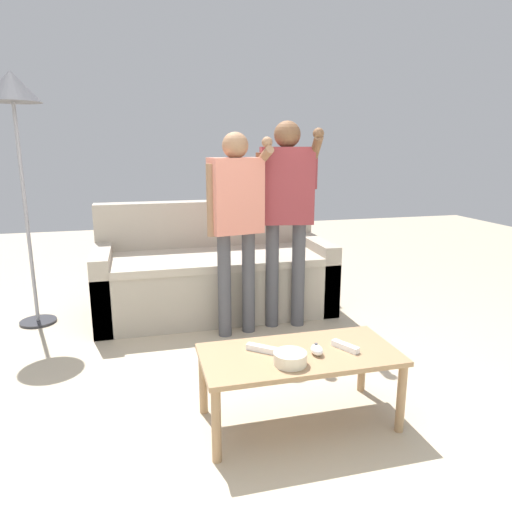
{
  "coord_description": "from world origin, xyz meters",
  "views": [
    {
      "loc": [
        -0.43,
        -2.24,
        1.39
      ],
      "look_at": [
        0.25,
        0.39,
        0.75
      ],
      "focal_mm": 32.58,
      "sensor_mm": 36.0,
      "label": 1
    }
  ],
  "objects_px": {
    "couch": "(214,274)",
    "coffee_table": "(299,361)",
    "game_remote_wand_near": "(262,349)",
    "player_right": "(286,201)",
    "player_center": "(236,211)",
    "game_remote_nunchuk": "(317,350)",
    "snack_bowl": "(290,358)",
    "floor_lamp": "(13,102)",
    "game_remote_wand_far": "(345,346)"
  },
  "relations": [
    {
      "from": "couch",
      "to": "coffee_table",
      "type": "distance_m",
      "value": 1.81
    },
    {
      "from": "couch",
      "to": "game_remote_wand_near",
      "type": "bearing_deg",
      "value": -91.4
    },
    {
      "from": "player_right",
      "to": "player_center",
      "type": "relative_size",
      "value": 1.06
    },
    {
      "from": "game_remote_nunchuk",
      "to": "snack_bowl",
      "type": "bearing_deg",
      "value": -157.08
    },
    {
      "from": "snack_bowl",
      "to": "player_right",
      "type": "distance_m",
      "value": 1.58
    },
    {
      "from": "player_center",
      "to": "couch",
      "type": "bearing_deg",
      "value": 97.82
    },
    {
      "from": "couch",
      "to": "snack_bowl",
      "type": "xyz_separation_m",
      "value": [
        0.05,
        -1.92,
        0.1
      ]
    },
    {
      "from": "player_right",
      "to": "game_remote_wand_near",
      "type": "height_order",
      "value": "player_right"
    },
    {
      "from": "floor_lamp",
      "to": "player_center",
      "type": "height_order",
      "value": "floor_lamp"
    },
    {
      "from": "floor_lamp",
      "to": "player_center",
      "type": "bearing_deg",
      "value": -21.96
    },
    {
      "from": "coffee_table",
      "to": "couch",
      "type": "bearing_deg",
      "value": 94.36
    },
    {
      "from": "couch",
      "to": "game_remote_nunchuk",
      "type": "bearing_deg",
      "value": -83.46
    },
    {
      "from": "game_remote_nunchuk",
      "to": "player_center",
      "type": "xyz_separation_m",
      "value": [
        -0.13,
        1.27,
        0.53
      ]
    },
    {
      "from": "couch",
      "to": "game_remote_wand_far",
      "type": "xyz_separation_m",
      "value": [
        0.37,
        -1.83,
        0.08
      ]
    },
    {
      "from": "floor_lamp",
      "to": "player_right",
      "type": "height_order",
      "value": "floor_lamp"
    },
    {
      "from": "floor_lamp",
      "to": "player_center",
      "type": "distance_m",
      "value": 1.8
    },
    {
      "from": "player_right",
      "to": "game_remote_wand_near",
      "type": "relative_size",
      "value": 10.77
    },
    {
      "from": "floor_lamp",
      "to": "coffee_table",
      "type": "bearing_deg",
      "value": -49.4
    },
    {
      "from": "coffee_table",
      "to": "player_center",
      "type": "distance_m",
      "value": 1.36
    },
    {
      "from": "couch",
      "to": "floor_lamp",
      "type": "bearing_deg",
      "value": 178.87
    },
    {
      "from": "player_right",
      "to": "player_center",
      "type": "distance_m",
      "value": 0.41
    },
    {
      "from": "coffee_table",
      "to": "player_right",
      "type": "height_order",
      "value": "player_right"
    },
    {
      "from": "game_remote_nunchuk",
      "to": "game_remote_wand_near",
      "type": "distance_m",
      "value": 0.27
    },
    {
      "from": "game_remote_nunchuk",
      "to": "player_center",
      "type": "distance_m",
      "value": 1.38
    },
    {
      "from": "game_remote_wand_far",
      "to": "coffee_table",
      "type": "bearing_deg",
      "value": 174.26
    },
    {
      "from": "player_right",
      "to": "game_remote_wand_far",
      "type": "xyz_separation_m",
      "value": [
        -0.11,
        -1.31,
        -0.59
      ]
    },
    {
      "from": "game_remote_nunchuk",
      "to": "floor_lamp",
      "type": "height_order",
      "value": "floor_lamp"
    },
    {
      "from": "couch",
      "to": "game_remote_wand_near",
      "type": "height_order",
      "value": "couch"
    },
    {
      "from": "floor_lamp",
      "to": "game_remote_wand_far",
      "type": "xyz_separation_m",
      "value": [
        1.81,
        -1.86,
        -1.3
      ]
    },
    {
      "from": "game_remote_nunchuk",
      "to": "player_center",
      "type": "relative_size",
      "value": 0.06
    },
    {
      "from": "game_remote_nunchuk",
      "to": "game_remote_wand_far",
      "type": "relative_size",
      "value": 0.58
    },
    {
      "from": "game_remote_wand_near",
      "to": "game_remote_wand_far",
      "type": "height_order",
      "value": "same"
    },
    {
      "from": "floor_lamp",
      "to": "couch",
      "type": "bearing_deg",
      "value": -1.13
    },
    {
      "from": "snack_bowl",
      "to": "game_remote_wand_near",
      "type": "bearing_deg",
      "value": 118.65
    },
    {
      "from": "player_center",
      "to": "game_remote_wand_near",
      "type": "distance_m",
      "value": 1.29
    },
    {
      "from": "couch",
      "to": "player_right",
      "type": "bearing_deg",
      "value": -46.86
    },
    {
      "from": "player_center",
      "to": "game_remote_nunchuk",
      "type": "bearing_deg",
      "value": -84.05
    },
    {
      "from": "floor_lamp",
      "to": "game_remote_wand_far",
      "type": "distance_m",
      "value": 2.9
    },
    {
      "from": "floor_lamp",
      "to": "game_remote_wand_near",
      "type": "relative_size",
      "value": 13.18
    },
    {
      "from": "coffee_table",
      "to": "floor_lamp",
      "type": "height_order",
      "value": "floor_lamp"
    },
    {
      "from": "coffee_table",
      "to": "game_remote_wand_near",
      "type": "height_order",
      "value": "game_remote_wand_near"
    },
    {
      "from": "couch",
      "to": "game_remote_wand_near",
      "type": "xyz_separation_m",
      "value": [
        -0.04,
        -1.75,
        0.08
      ]
    },
    {
      "from": "couch",
      "to": "player_center",
      "type": "relative_size",
      "value": 1.3
    },
    {
      "from": "coffee_table",
      "to": "player_right",
      "type": "relative_size",
      "value": 0.63
    },
    {
      "from": "game_remote_nunchuk",
      "to": "player_right",
      "type": "distance_m",
      "value": 1.48
    },
    {
      "from": "couch",
      "to": "coffee_table",
      "type": "xyz_separation_m",
      "value": [
        0.14,
        -1.8,
        0.02
      ]
    },
    {
      "from": "snack_bowl",
      "to": "floor_lamp",
      "type": "relative_size",
      "value": 0.08
    },
    {
      "from": "couch",
      "to": "coffee_table",
      "type": "relative_size",
      "value": 1.97
    },
    {
      "from": "snack_bowl",
      "to": "player_center",
      "type": "bearing_deg",
      "value": 88.71
    },
    {
      "from": "floor_lamp",
      "to": "player_right",
      "type": "bearing_deg",
      "value": -15.81
    }
  ]
}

